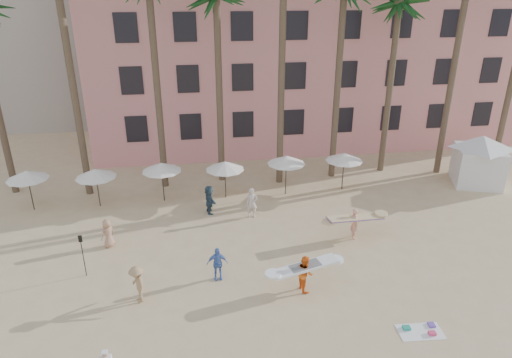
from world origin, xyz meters
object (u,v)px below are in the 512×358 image
at_px(pink_hotel, 300,45).
at_px(cabana, 480,156).
at_px(carrier_yellow, 355,222).
at_px(carrier_white, 305,272).

xyz_separation_m(pink_hotel, cabana, (9.60, -13.85, -5.93)).
height_order(pink_hotel, carrier_yellow, pink_hotel).
height_order(pink_hotel, cabana, pink_hotel).
xyz_separation_m(pink_hotel, carrier_white, (-5.30, -23.86, -7.06)).
relative_size(cabana, carrier_white, 1.77).
relative_size(carrier_yellow, carrier_white, 1.02).
relative_size(cabana, carrier_yellow, 1.74).
xyz_separation_m(cabana, carrier_white, (-14.91, -10.01, -1.12)).
bearing_deg(cabana, pink_hotel, 124.73).
xyz_separation_m(pink_hotel, carrier_yellow, (-1.44, -19.77, -6.99)).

